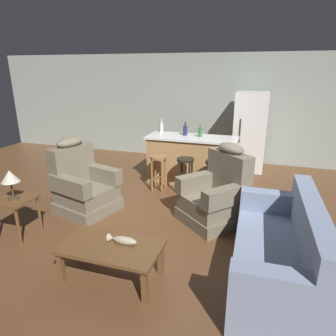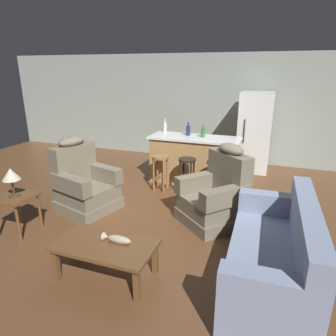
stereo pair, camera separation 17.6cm
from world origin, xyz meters
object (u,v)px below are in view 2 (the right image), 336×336
fish_figurine (117,239)px  bar_stool_left (160,167)px  coffee_table (105,248)px  bar_stool_middle (187,170)px  recliner_near_lamp (84,184)px  refrigerator (254,133)px  kitchen_island (194,160)px  bottle_short_amber (188,130)px  table_lamp (11,176)px  end_table (16,202)px  couch (276,256)px  bottle_wine_dark (165,127)px  bottle_tall_green (203,133)px  bar_stool_right (215,173)px  recliner_near_island (217,196)px

fish_figurine → bar_stool_left: bar_stool_left is taller
coffee_table → bar_stool_middle: 2.59m
recliner_near_lamp → refrigerator: refrigerator is taller
kitchen_island → bottle_short_amber: 0.61m
bar_stool_middle → refrigerator: (1.02, 1.83, 0.41)m
table_lamp → refrigerator: (2.85, 4.01, 0.01)m
bar_stool_middle → refrigerator: bearing=60.9°
fish_figurine → bottle_short_amber: bearing=92.6°
fish_figurine → end_table: 1.83m
coffee_table → bar_stool_left: bearing=98.0°
couch → bottle_wine_dark: size_ratio=6.49×
bottle_tall_green → couch: bearing=-61.4°
kitchen_island → bar_stool_right: (0.57, -0.63, -0.01)m
bar_stool_middle → bar_stool_right: size_ratio=1.00×
refrigerator → kitchen_island: bearing=-131.3°
bar_stool_middle → table_lamp: bearing=-130.0°
bar_stool_left → bottle_wine_dark: (-0.23, 0.87, 0.59)m
coffee_table → bottle_short_amber: (-0.04, 3.31, 0.69)m
bottle_short_amber → refrigerator: bearing=42.2°
recliner_near_lamp → bottle_short_amber: size_ratio=4.41×
bar_stool_left → bottle_short_amber: bottle_short_amber is taller
end_table → bar_stool_middle: bearing=49.4°
coffee_table → fish_figurine: (0.11, 0.06, 0.10)m
bottle_tall_green → bottle_short_amber: 0.33m
recliner_near_lamp → refrigerator: size_ratio=0.68×
coffee_table → recliner_near_island: (0.89, 1.71, 0.06)m
coffee_table → bottle_wine_dark: (-0.59, 3.45, 0.70)m
recliner_near_island → bottle_short_amber: bottle_short_amber is taller
kitchen_island → bar_stool_middle: 0.63m
recliner_near_lamp → recliner_near_island: (2.15, 0.29, 0.00)m
refrigerator → bar_stool_middle: bearing=-119.1°
recliner_near_island → bar_stool_left: recliner_near_island is taller
fish_figurine → bottle_wine_dark: bottle_wine_dark is taller
table_lamp → bottle_wine_dark: bearing=70.6°
bar_stool_middle → bottle_wine_dark: bearing=131.2°
end_table → recliner_near_lamp: bearing=66.7°
coffee_table → recliner_near_lamp: (-1.26, 1.41, 0.06)m
fish_figurine → bar_stool_middle: (0.06, 2.52, 0.01)m
recliner_near_island → bottle_wine_dark: bottle_wine_dark is taller
recliner_near_island → bar_stool_left: (-1.25, 0.88, 0.05)m
bar_stool_middle → bottle_wine_dark: size_ratio=2.30×
bottle_short_amber → bar_stool_middle: bearing=-74.4°
bottle_tall_green → coffee_table: bearing=-95.0°
fish_figurine → bottle_tall_green: bearing=86.8°
bar_stool_right → bottle_tall_green: bearing=121.7°
recliner_near_island → recliner_near_lamp: bearing=-41.2°
table_lamp → bar_stool_right: 3.24m
bar_stool_left → bottle_wine_dark: bottle_wine_dark is taller
recliner_near_island → kitchen_island: recliner_near_island is taller
table_lamp → bottle_tall_green: bottle_tall_green is taller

